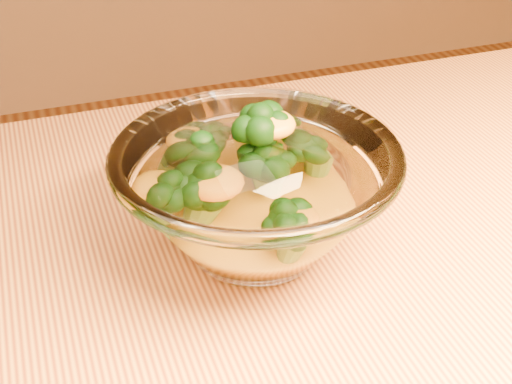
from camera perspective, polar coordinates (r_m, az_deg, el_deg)
glass_bowl at (r=0.53m, az=0.00°, el=-0.42°), size 0.21×0.21×0.09m
cheese_sauce at (r=0.54m, az=0.00°, el=-2.18°), size 0.10×0.10×0.03m
broccoli_heap at (r=0.54m, az=-1.57°, el=1.63°), size 0.15×0.14×0.08m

